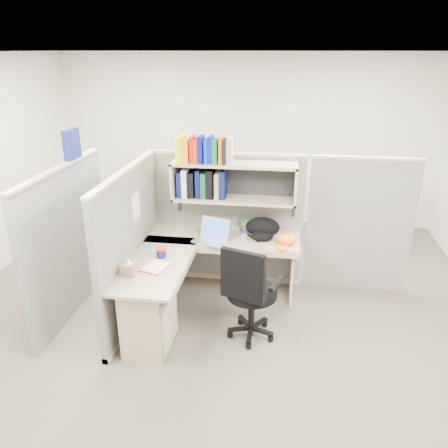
% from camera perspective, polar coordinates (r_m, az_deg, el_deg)
% --- Properties ---
extents(ground, '(6.00, 6.00, 0.00)m').
position_cam_1_polar(ground, '(4.87, -1.03, -12.15)').
color(ground, '#3B372E').
rests_on(ground, ground).
extents(room_shell, '(6.00, 6.00, 6.00)m').
position_cam_1_polar(room_shell, '(4.18, -1.18, 6.57)').
color(room_shell, beige).
rests_on(room_shell, ground).
extents(cubicle, '(3.79, 1.84, 1.95)m').
position_cam_1_polar(cubicle, '(4.90, -4.49, 0.05)').
color(cubicle, '#5D5D59').
rests_on(cubicle, ground).
extents(desk, '(1.74, 1.75, 0.73)m').
position_cam_1_polar(desk, '(4.48, -6.89, -9.01)').
color(desk, tan).
rests_on(desk, ground).
extents(laptop, '(0.45, 0.45, 0.25)m').
position_cam_1_polar(laptop, '(4.81, -1.87, -0.98)').
color(laptop, silver).
rests_on(laptop, desk).
extents(backpack, '(0.47, 0.42, 0.23)m').
position_cam_1_polar(backpack, '(4.93, 5.03, -0.64)').
color(backpack, black).
rests_on(backpack, desk).
extents(orange_cap, '(0.28, 0.29, 0.11)m').
position_cam_1_polar(orange_cap, '(4.84, 8.16, -1.96)').
color(orange_cap, orange).
rests_on(orange_cap, desk).
extents(snack_canister, '(0.10, 0.10, 0.10)m').
position_cam_1_polar(snack_canister, '(4.54, -8.22, -3.68)').
color(snack_canister, '#100F5D').
rests_on(snack_canister, desk).
extents(tissue_box, '(0.12, 0.12, 0.19)m').
position_cam_1_polar(tissue_box, '(4.23, -12.36, -5.41)').
color(tissue_box, '#987456').
rests_on(tissue_box, desk).
extents(mouse, '(0.10, 0.08, 0.03)m').
position_cam_1_polar(mouse, '(4.91, 2.58, -1.90)').
color(mouse, '#7C95B0').
rests_on(mouse, desk).
extents(paper_cup, '(0.08, 0.08, 0.10)m').
position_cam_1_polar(paper_cup, '(5.14, -0.67, -0.32)').
color(paper_cup, white).
rests_on(paper_cup, desk).
extents(book_stack, '(0.25, 0.30, 0.12)m').
position_cam_1_polar(book_stack, '(5.11, 3.09, -0.37)').
color(book_stack, gray).
rests_on(book_stack, desk).
extents(loose_paper, '(0.28, 0.32, 0.00)m').
position_cam_1_polar(loose_paper, '(4.38, -8.87, -5.49)').
color(loose_paper, silver).
rests_on(loose_paper, desk).
extents(task_chair, '(0.60, 0.56, 1.05)m').
position_cam_1_polar(task_chair, '(4.37, 3.38, -10.73)').
color(task_chair, black).
rests_on(task_chair, ground).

